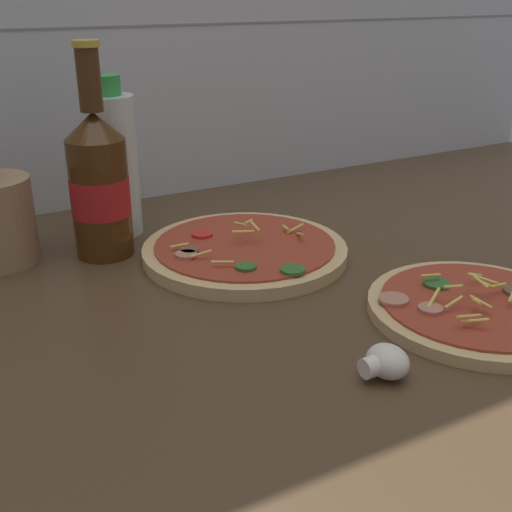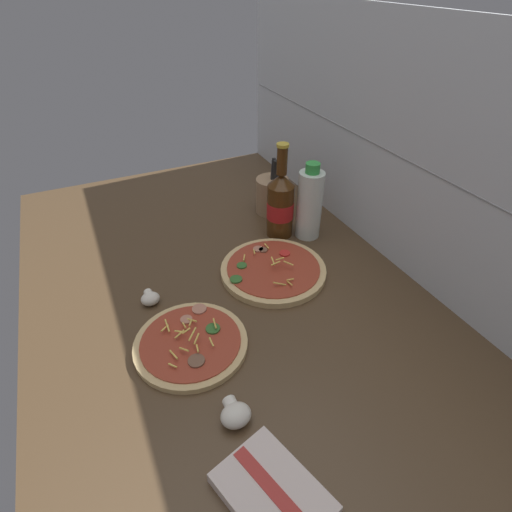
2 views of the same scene
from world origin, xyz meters
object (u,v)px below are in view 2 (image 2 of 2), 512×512
(mushroom_right, at_px, (150,298))
(utensil_crock, at_px, (272,195))
(oil_bottle, at_px, (310,204))
(beer_bottle, at_px, (280,204))
(mushroom_left, at_px, (235,414))
(pizza_near, at_px, (191,343))
(dish_towel, at_px, (273,494))
(pizza_far, at_px, (273,270))

(mushroom_right, bearing_deg, utensil_crock, 120.43)
(oil_bottle, height_order, mushroom_right, oil_bottle)
(beer_bottle, distance_m, utensil_crock, 0.14)
(utensil_crock, bearing_deg, mushroom_right, -59.57)
(oil_bottle, relative_size, mushroom_left, 3.90)
(mushroom_left, bearing_deg, beer_bottle, 145.01)
(oil_bottle, distance_m, utensil_crock, 0.18)
(beer_bottle, relative_size, oil_bottle, 1.22)
(utensil_crock, bearing_deg, beer_bottle, -17.36)
(oil_bottle, bearing_deg, beer_bottle, -119.77)
(pizza_near, relative_size, dish_towel, 1.23)
(pizza_far, distance_m, dish_towel, 0.54)
(pizza_near, xyz_separation_m, utensil_crock, (-0.43, 0.41, 0.05))
(beer_bottle, bearing_deg, mushroom_right, -71.54)
(beer_bottle, xyz_separation_m, dish_towel, (0.63, -0.35, -0.09))
(pizza_near, bearing_deg, dish_towel, 3.43)
(pizza_near, relative_size, mushroom_right, 5.17)
(oil_bottle, distance_m, mushroom_right, 0.50)
(oil_bottle, height_order, dish_towel, oil_bottle)
(pizza_far, bearing_deg, utensil_crock, 153.73)
(pizza_far, relative_size, mushroom_right, 5.91)
(mushroom_right, bearing_deg, pizza_near, 15.63)
(mushroom_right, bearing_deg, pizza_far, 86.35)
(pizza_near, relative_size, beer_bottle, 0.87)
(pizza_near, height_order, mushroom_right, pizza_near)
(mushroom_left, bearing_deg, oil_bottle, 137.51)
(beer_bottle, height_order, oil_bottle, beer_bottle)
(pizza_far, distance_m, beer_bottle, 0.21)
(beer_bottle, xyz_separation_m, mushroom_left, (0.50, -0.35, -0.08))
(mushroom_left, xyz_separation_m, utensil_crock, (-0.62, 0.39, 0.04))
(dish_towel, bearing_deg, beer_bottle, 151.42)
(beer_bottle, xyz_separation_m, mushroom_right, (0.14, -0.41, -0.08))
(oil_bottle, distance_m, dish_towel, 0.73)
(pizza_near, height_order, oil_bottle, oil_bottle)
(pizza_far, height_order, mushroom_left, pizza_far)
(beer_bottle, height_order, utensil_crock, beer_bottle)
(mushroom_left, height_order, mushroom_right, mushroom_left)
(beer_bottle, distance_m, mushroom_left, 0.61)
(dish_towel, bearing_deg, mushroom_left, -179.34)
(pizza_near, height_order, dish_towel, pizza_near)
(mushroom_left, bearing_deg, dish_towel, 0.66)
(mushroom_left, bearing_deg, pizza_far, 143.98)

